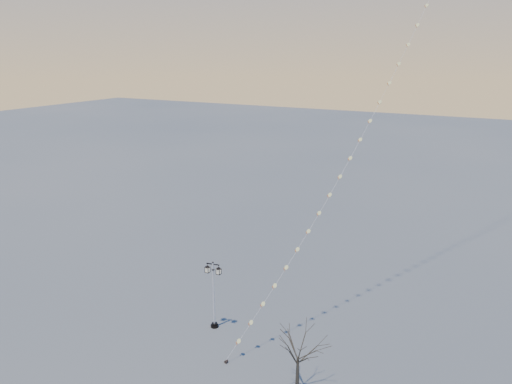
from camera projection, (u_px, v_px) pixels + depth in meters
The scene contains 4 objects.
ground at pixel (207, 350), 35.58m from camera, with size 300.00×300.00×0.00m, color #595B5A.
street_lamp at pixel (214, 291), 37.75m from camera, with size 1.41×0.63×5.61m.
bare_tree at pixel (298, 348), 30.74m from camera, with size 2.57×2.57×4.26m.
kite_train at pixel (403, 17), 39.31m from camera, with size 13.67×35.26×47.51m.
Camera 1 is at (17.71, -25.66, 20.97)m, focal length 34.24 mm.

